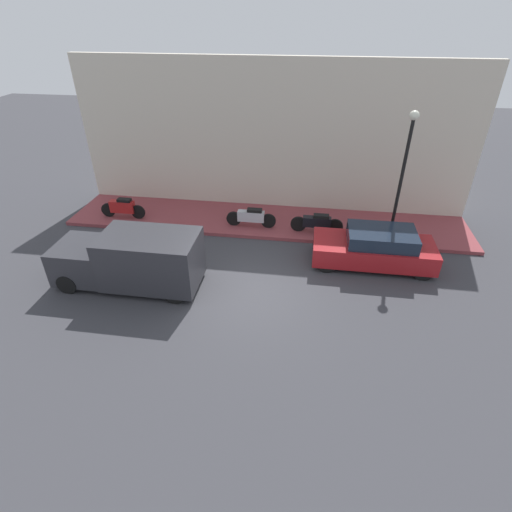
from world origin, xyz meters
The scene contains 9 objects.
ground_plane centered at (0.00, 0.00, 0.00)m, with size 60.00×60.00×0.00m, color #38383D.
sidewalk centered at (4.83, 0.00, 0.07)m, with size 2.96×16.63×0.14m.
building_facade centered at (6.47, 0.00, 3.13)m, with size 0.30×16.63×6.27m.
parked_car centered at (2.22, -4.16, 0.66)m, with size 1.73×4.19×1.36m.
delivery_van centered at (-0.14, 3.82, 0.94)m, with size 1.82×4.71×1.85m.
scooter_silver centered at (4.14, 0.53, 0.58)m, with size 0.30×2.04×0.79m.
motorcycle_red centered at (4.16, 6.06, 0.61)m, with size 0.30×1.94×0.87m.
motorcycle_black centered at (4.03, -2.13, 0.58)m, with size 0.30×2.07×0.78m.
streetlamp centered at (3.76, -4.92, 3.23)m, with size 0.32×0.32×4.86m.
Camera 1 is at (-10.24, -1.77, 7.89)m, focal length 28.00 mm.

